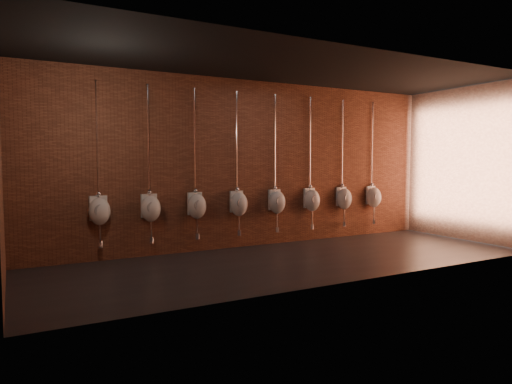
% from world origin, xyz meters
% --- Properties ---
extents(ground, '(8.50, 8.50, 0.00)m').
position_xyz_m(ground, '(0.00, 0.00, 0.00)').
color(ground, black).
rests_on(ground, ground).
extents(room_shell, '(8.54, 3.04, 3.22)m').
position_xyz_m(room_shell, '(0.00, 0.00, 2.01)').
color(room_shell, black).
rests_on(room_shell, ground).
extents(urinal_0, '(0.39, 0.36, 2.71)m').
position_xyz_m(urinal_0, '(-2.89, 1.38, 0.86)').
color(urinal_0, silver).
rests_on(urinal_0, ground).
extents(urinal_1, '(0.39, 0.36, 2.71)m').
position_xyz_m(urinal_1, '(-2.05, 1.38, 0.86)').
color(urinal_1, silver).
rests_on(urinal_1, ground).
extents(urinal_2, '(0.39, 0.36, 2.71)m').
position_xyz_m(urinal_2, '(-1.20, 1.38, 0.86)').
color(urinal_2, silver).
rests_on(urinal_2, ground).
extents(urinal_3, '(0.39, 0.36, 2.71)m').
position_xyz_m(urinal_3, '(-0.36, 1.38, 0.86)').
color(urinal_3, silver).
rests_on(urinal_3, ground).
extents(urinal_4, '(0.39, 0.36, 2.71)m').
position_xyz_m(urinal_4, '(0.48, 1.38, 0.86)').
color(urinal_4, silver).
rests_on(urinal_4, ground).
extents(urinal_5, '(0.39, 0.36, 2.71)m').
position_xyz_m(urinal_5, '(1.32, 1.38, 0.86)').
color(urinal_5, silver).
rests_on(urinal_5, ground).
extents(urinal_6, '(0.39, 0.36, 2.71)m').
position_xyz_m(urinal_6, '(2.16, 1.38, 0.86)').
color(urinal_6, silver).
rests_on(urinal_6, ground).
extents(urinal_7, '(0.39, 0.36, 2.71)m').
position_xyz_m(urinal_7, '(3.01, 1.38, 0.86)').
color(urinal_7, silver).
rests_on(urinal_7, ground).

